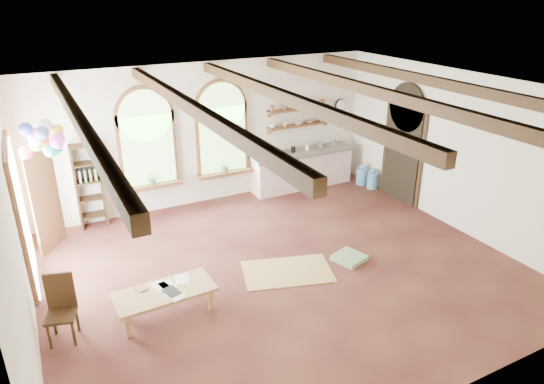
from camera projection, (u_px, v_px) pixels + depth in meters
floor at (282, 269)px, 8.68m from camera, size 8.00×8.00×0.00m
ceiling_beams at (283, 96)px, 7.47m from camera, size 6.20×6.80×0.18m
window_left at (147, 142)px, 10.25m from camera, size 1.30×0.28×2.20m
window_right at (222, 132)px, 10.97m from camera, size 1.30×0.28×2.20m
left_doorway at (22, 216)px, 8.03m from camera, size 0.10×1.90×2.50m
right_doorway at (402, 155)px, 11.15m from camera, size 0.10×1.30×2.40m
kitchen_counter at (302, 169)px, 12.08m from camera, size 2.68×0.62×0.94m
wall_shelf_lower at (299, 125)px, 11.81m from camera, size 1.70×0.24×0.04m
wall_shelf_upper at (300, 109)px, 11.66m from camera, size 1.70×0.24×0.04m
wall_clock at (341, 105)px, 12.26m from camera, size 0.32×0.04×0.32m
bookshelf at (89, 186)px, 9.90m from camera, size 0.53×0.32×1.80m
coffee_table at (165, 293)px, 7.34m from camera, size 1.52×0.74×0.43m
side_chair at (63, 322)px, 6.85m from camera, size 0.49×0.49×1.00m
floor_mat at (287, 272)px, 8.58m from camera, size 1.76×1.37×0.02m
floor_cushion at (349, 258)px, 8.95m from camera, size 0.64×0.64×0.09m
water_jug_a at (362, 175)px, 12.34m from camera, size 0.28×0.28×0.54m
water_jug_b at (373, 179)px, 12.09m from camera, size 0.27×0.27×0.53m
balloon_cluster at (43, 140)px, 8.00m from camera, size 0.77×0.81×1.14m
table_book at (136, 290)px, 7.31m from camera, size 0.21×0.25×0.02m
tablet at (172, 292)px, 7.28m from camera, size 0.26×0.32×0.01m
potted_plant_left at (152, 178)px, 10.47m from camera, size 0.27×0.23×0.30m
potted_plant_right at (225, 166)px, 11.19m from camera, size 0.27×0.23×0.30m
shelf_cup_a at (272, 126)px, 11.47m from camera, size 0.12×0.10×0.10m
shelf_cup_b at (285, 124)px, 11.62m from camera, size 0.10×0.10×0.09m
shelf_bowl_a at (298, 124)px, 11.77m from camera, size 0.22×0.22×0.05m
shelf_bowl_b at (310, 122)px, 11.92m from camera, size 0.20×0.20×0.06m
shelf_vase at (322, 117)px, 12.04m from camera, size 0.18×0.18×0.19m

